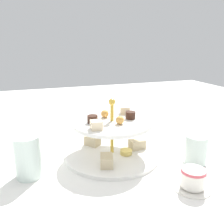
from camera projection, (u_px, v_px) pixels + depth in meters
ground_plane at (112, 155)px, 0.73m from camera, size 2.40×2.40×0.00m
tiered_serving_stand at (112, 140)px, 0.72m from camera, size 0.29×0.29×0.18m
water_glass_tall_right at (28, 157)px, 0.60m from camera, size 0.07×0.07×0.11m
water_glass_short_left at (196, 149)px, 0.68m from camera, size 0.06×0.06×0.08m
teacup_with_saucer at (193, 179)px, 0.56m from camera, size 0.09×0.09×0.05m
butter_knife_left at (66, 128)px, 0.95m from camera, size 0.15×0.10×0.00m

